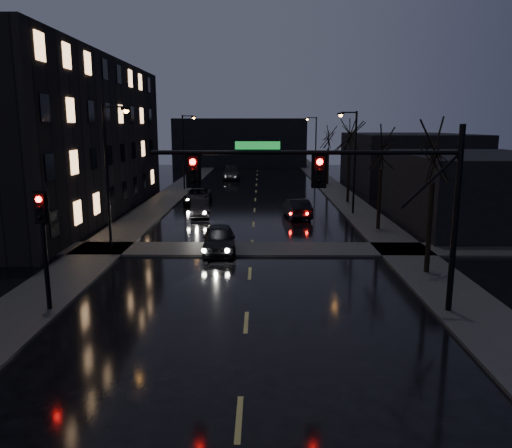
{
  "coord_description": "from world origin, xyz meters",
  "views": [
    {
      "loc": [
        0.51,
        -8.87,
        6.96
      ],
      "look_at": [
        0.33,
        10.04,
        3.2
      ],
      "focal_mm": 35.0,
      "sensor_mm": 36.0,
      "label": 1
    }
  ],
  "objects_px": {
    "oncoming_car_b": "(200,207)",
    "lead_car": "(297,208)",
    "oncoming_car_c": "(198,196)",
    "oncoming_car_d": "(231,173)",
    "oncoming_car_a": "(219,239)"
  },
  "relations": [
    {
      "from": "oncoming_car_b",
      "to": "lead_car",
      "type": "relative_size",
      "value": 0.91
    },
    {
      "from": "oncoming_car_c",
      "to": "oncoming_car_d",
      "type": "xyz_separation_m",
      "value": [
        1.84,
        20.68,
        0.12
      ]
    },
    {
      "from": "oncoming_car_d",
      "to": "oncoming_car_c",
      "type": "bearing_deg",
      "value": -97.65
    },
    {
      "from": "oncoming_car_a",
      "to": "oncoming_car_d",
      "type": "xyz_separation_m",
      "value": [
        -1.52,
        38.22,
        0.05
      ]
    },
    {
      "from": "oncoming_car_a",
      "to": "oncoming_car_c",
      "type": "distance_m",
      "value": 17.86
    },
    {
      "from": "oncoming_car_a",
      "to": "oncoming_car_c",
      "type": "height_order",
      "value": "oncoming_car_a"
    },
    {
      "from": "oncoming_car_d",
      "to": "lead_car",
      "type": "height_order",
      "value": "oncoming_car_d"
    },
    {
      "from": "lead_car",
      "to": "oncoming_car_b",
      "type": "bearing_deg",
      "value": -12.83
    },
    {
      "from": "oncoming_car_b",
      "to": "oncoming_car_c",
      "type": "distance_m",
      "value": 6.39
    },
    {
      "from": "oncoming_car_a",
      "to": "oncoming_car_b",
      "type": "xyz_separation_m",
      "value": [
        -2.4,
        11.22,
        -0.09
      ]
    },
    {
      "from": "oncoming_car_a",
      "to": "oncoming_car_d",
      "type": "height_order",
      "value": "oncoming_car_d"
    },
    {
      "from": "oncoming_car_a",
      "to": "oncoming_car_d",
      "type": "distance_m",
      "value": 38.25
    },
    {
      "from": "lead_car",
      "to": "oncoming_car_d",
      "type": "bearing_deg",
      "value": -84.46
    },
    {
      "from": "oncoming_car_d",
      "to": "oncoming_car_b",
      "type": "bearing_deg",
      "value": -94.43
    },
    {
      "from": "oncoming_car_d",
      "to": "lead_car",
      "type": "distance_m",
      "value": 28.42
    }
  ]
}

